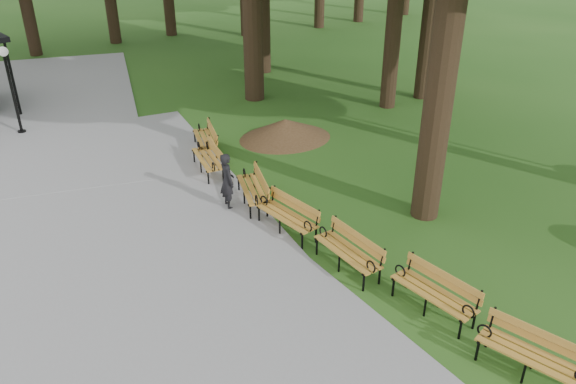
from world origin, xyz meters
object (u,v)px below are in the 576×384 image
bench_2 (347,252)px  bench_3 (287,216)px  lamp_post (8,72)px  bench_5 (208,159)px  bench_4 (252,189)px  bench_6 (205,139)px  bench_0 (531,356)px  person (227,181)px  bench_1 (433,294)px  dirt_mound (285,129)px

bench_2 → bench_3: bearing=-173.2°
lamp_post → bench_5: size_ratio=1.59×
bench_4 → bench_6: (0.10, 3.92, 0.00)m
bench_2 → bench_3: (-0.46, 2.00, 0.00)m
bench_0 → bench_2: bearing=172.6°
person → bench_5: size_ratio=0.81×
lamp_post → bench_6: lamp_post is taller
bench_1 → bench_5: same height
bench_5 → dirt_mound: bearing=117.3°
bench_0 → bench_2: 4.23m
bench_1 → bench_5: bearing=-179.6°
bench_5 → bench_6: size_ratio=1.00×
bench_0 → bench_5: same height
lamp_post → bench_4: bearing=-59.1°
bench_2 → bench_6: 7.63m
bench_1 → bench_3: same height
bench_4 → bench_6: bearing=-168.7°
lamp_post → bench_2: size_ratio=1.59×
person → bench_5: person is taller
dirt_mound → bench_6: size_ratio=1.42×
bench_5 → bench_6: (0.46, 1.51, 0.00)m
lamp_post → bench_1: 15.61m
bench_1 → person: bearing=-172.9°
dirt_mound → bench_4: bearing=-127.9°
person → bench_3: person is taller
dirt_mound → bench_2: bearing=-107.2°
bench_0 → bench_1: size_ratio=1.00×
bench_5 → bench_6: bearing=167.9°
bench_2 → bench_6: same height
person → bench_6: 3.86m
dirt_mound → bench_2: (-2.31, -7.45, 0.10)m
bench_3 → lamp_post: bearing=-165.7°
lamp_post → bench_2: 13.51m
bench_4 → bench_1: bearing=25.7°
dirt_mound → bench_1: size_ratio=1.42×
person → lamp_post: size_ratio=0.51×
bench_3 → person: bearing=-169.7°
dirt_mound → bench_0: 11.63m
bench_1 → bench_2: 2.13m
bench_5 → bench_6: 1.58m
bench_0 → bench_3: bearing=172.2°
bench_0 → bench_6: (-1.55, 11.71, 0.00)m
dirt_mound → bench_0: bench_0 is taller
bench_0 → bench_6: same height
lamp_post → person: bearing=-62.0°
bench_0 → bench_3: size_ratio=1.00×
lamp_post → bench_0: (6.70, -16.24, -1.75)m
person → lamp_post: lamp_post is taller
bench_2 → bench_3: size_ratio=1.00×
bench_4 → bench_5: bearing=-158.7°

